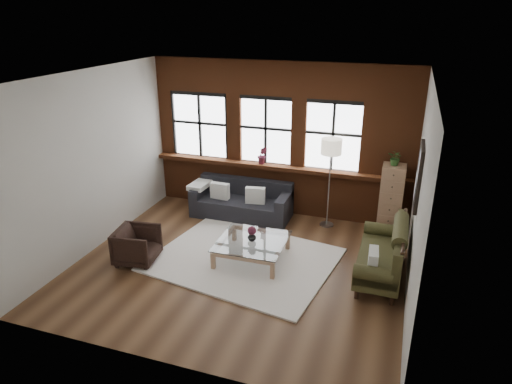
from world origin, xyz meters
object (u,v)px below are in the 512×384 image
(vintage_settee, at_px, (380,251))
(vase, at_px, (252,236))
(armchair, at_px, (137,245))
(dark_sofa, at_px, (241,200))
(coffee_table, at_px, (252,250))
(drawer_chest, at_px, (391,200))
(floor_lamp, at_px, (329,180))

(vintage_settee, xyz_separation_m, vase, (-2.16, -0.16, -0.01))
(vase, bearing_deg, armchair, -159.62)
(dark_sofa, bearing_deg, vase, -64.00)
(armchair, bearing_deg, dark_sofa, -32.71)
(vintage_settee, distance_m, coffee_table, 2.18)
(vase, height_order, drawer_chest, drawer_chest)
(armchair, relative_size, floor_lamp, 0.35)
(armchair, height_order, coffee_table, armchair)
(vintage_settee, bearing_deg, drawer_chest, 88.52)
(vintage_settee, distance_m, drawer_chest, 1.71)
(vintage_settee, height_order, vase, vintage_settee)
(dark_sofa, height_order, armchair, dark_sofa)
(dark_sofa, distance_m, vintage_settee, 3.32)
(vase, relative_size, drawer_chest, 0.12)
(dark_sofa, xyz_separation_m, drawer_chest, (3.01, 0.21, 0.33))
(vintage_settee, height_order, floor_lamp, floor_lamp)
(vintage_settee, distance_m, vase, 2.16)
(dark_sofa, relative_size, armchair, 2.97)
(armchair, relative_size, vase, 4.26)
(drawer_chest, bearing_deg, dark_sofa, -176.09)
(coffee_table, height_order, drawer_chest, drawer_chest)
(drawer_chest, bearing_deg, armchair, -147.87)
(drawer_chest, xyz_separation_m, floor_lamp, (-1.20, -0.07, 0.29))
(dark_sofa, distance_m, armchair, 2.58)
(coffee_table, height_order, vase, vase)
(drawer_chest, bearing_deg, floor_lamp, -176.81)
(armchair, bearing_deg, floor_lamp, -57.49)
(dark_sofa, relative_size, vase, 12.66)
(dark_sofa, distance_m, floor_lamp, 1.91)
(armchair, xyz_separation_m, floor_lamp, (2.87, 2.49, 0.67))
(armchair, xyz_separation_m, vase, (1.87, 0.69, 0.14))
(dark_sofa, relative_size, vintage_settee, 1.18)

